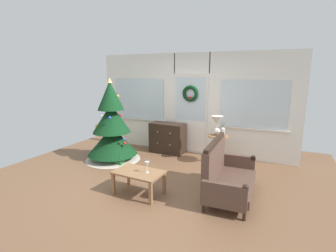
% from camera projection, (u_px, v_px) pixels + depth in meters
% --- Properties ---
extents(ground_plane, '(6.76, 6.76, 0.00)m').
position_uv_depth(ground_plane, '(154.00, 182.00, 4.94)').
color(ground_plane, brown).
extents(back_wall_with_door, '(5.20, 0.19, 2.55)m').
position_uv_depth(back_wall_with_door, '(191.00, 104.00, 6.52)').
color(back_wall_with_door, white).
rests_on(back_wall_with_door, ground).
extents(christmas_tree, '(1.32, 1.32, 1.95)m').
position_uv_depth(christmas_tree, '(112.00, 130.00, 6.06)').
color(christmas_tree, '#4C331E').
rests_on(christmas_tree, ground).
extents(dresser_cabinet, '(0.91, 0.47, 0.78)m').
position_uv_depth(dresser_cabinet, '(167.00, 138.00, 6.67)').
color(dresser_cabinet, black).
rests_on(dresser_cabinet, ground).
extents(settee_sofa, '(0.77, 1.50, 0.96)m').
position_uv_depth(settee_sofa, '(225.00, 174.00, 4.33)').
color(settee_sofa, black).
rests_on(settee_sofa, ground).
extents(side_table, '(0.50, 0.48, 0.66)m').
position_uv_depth(side_table, '(218.00, 144.00, 5.84)').
color(side_table, '#8E6642').
rests_on(side_table, ground).
extents(table_lamp, '(0.28, 0.28, 0.44)m').
position_uv_depth(table_lamp, '(217.00, 123.00, 5.80)').
color(table_lamp, silver).
rests_on(table_lamp, side_table).
extents(flower_vase, '(0.11, 0.10, 0.35)m').
position_uv_depth(flower_vase, '(223.00, 131.00, 5.68)').
color(flower_vase, beige).
rests_on(flower_vase, side_table).
extents(coffee_table, '(0.87, 0.57, 0.41)m').
position_uv_depth(coffee_table, '(139.00, 175.00, 4.38)').
color(coffee_table, '#8E6642').
rests_on(coffee_table, ground).
extents(wine_glass, '(0.08, 0.08, 0.20)m').
position_uv_depth(wine_glass, '(147.00, 165.00, 4.30)').
color(wine_glass, silver).
rests_on(wine_glass, coffee_table).
extents(gift_box, '(0.20, 0.18, 0.20)m').
position_uv_depth(gift_box, '(119.00, 160.00, 5.83)').
color(gift_box, '#266633').
rests_on(gift_box, ground).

